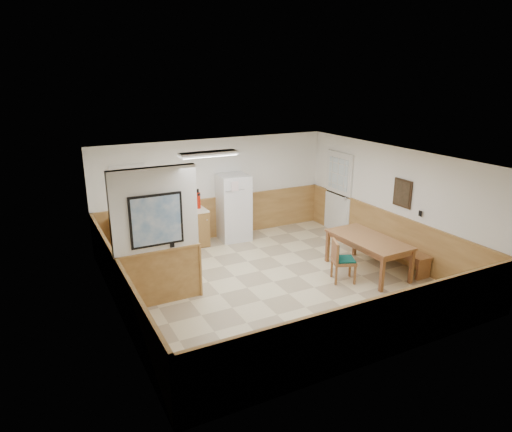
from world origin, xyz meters
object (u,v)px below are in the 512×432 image
fire_extinguisher (198,200)px  soap_bottle (132,214)px  dining_table (368,242)px  dining_chair (340,258)px  dining_bench (398,250)px  refrigerator (234,207)px

fire_extinguisher → soap_bottle: bearing=-164.2°
soap_bottle → dining_table: bearing=-37.0°
fire_extinguisher → soap_bottle: (-1.59, -0.08, -0.11)m
dining_chair → soap_bottle: soap_bottle is taller
dining_table → soap_bottle: (-4.12, 3.11, 0.34)m
dining_table → soap_bottle: 5.18m
dining_table → dining_bench: bearing=-5.1°
dining_bench → soap_bottle: soap_bottle is taller
dining_table → soap_bottle: bearing=141.3°
fire_extinguisher → dining_bench: bearing=-31.0°
dining_table → soap_bottle: size_ratio=9.19×
dining_table → fire_extinguisher: bearing=126.8°
refrigerator → dining_bench: bearing=-48.0°
dining_table → dining_chair: 0.81m
dining_chair → dining_table: bearing=29.6°
dining_table → refrigerator: bearing=116.3°
dining_bench → dining_chair: size_ratio=1.91×
fire_extinguisher → soap_bottle: fire_extinguisher is taller
dining_table → dining_bench: (0.82, -0.05, -0.31)m
dining_bench → dining_chair: 1.61m
dining_table → dining_chair: bearing=-175.2°
refrigerator → soap_bottle: bearing=-176.4°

